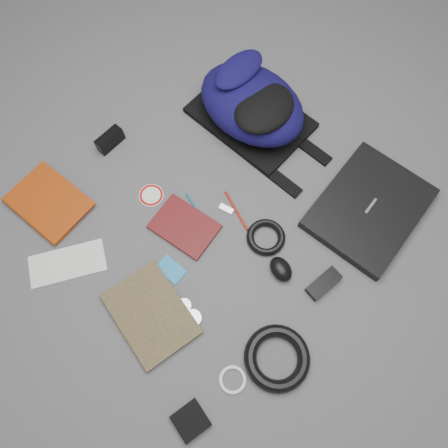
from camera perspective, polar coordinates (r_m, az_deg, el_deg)
ground at (r=1.45m, az=0.00°, el=-0.29°), size 4.00×4.00×0.00m
backpack at (r=1.58m, az=3.65°, el=15.41°), size 0.37×0.49×0.19m
laptop at (r=1.54m, az=18.42°, el=1.99°), size 0.44×0.38×0.04m
textbook_red at (r=1.58m, az=-24.28°, el=0.11°), size 0.24×0.29×0.03m
comic_book at (r=1.39m, az=-13.13°, el=-13.77°), size 0.22×0.29×0.02m
envelope at (r=1.50m, az=-19.78°, el=-4.86°), size 0.27×0.20×0.00m
dvd_case at (r=1.45m, az=-5.18°, el=-0.33°), size 0.20×0.24×0.02m
compact_camera at (r=1.62m, az=-14.68°, el=10.57°), size 0.11×0.05×0.06m
sticker_disc at (r=1.52m, az=-9.48°, el=3.72°), size 0.10×0.10×0.00m
pen_teal at (r=1.48m, az=-3.71°, el=2.10°), size 0.02×0.13×0.01m
pen_red at (r=1.47m, az=1.59°, el=1.80°), size 0.04×0.15×0.01m
id_badge at (r=1.41m, az=-6.96°, el=-5.92°), size 0.07×0.10×0.00m
usb_black at (r=1.45m, az=-4.50°, el=-0.48°), size 0.03×0.06×0.01m
usb_silver at (r=1.47m, az=0.30°, el=1.97°), size 0.04×0.05×0.01m
mouse at (r=1.39m, az=7.44°, el=-5.86°), size 0.08×0.10×0.05m
headphone_left at (r=1.37m, az=-4.09°, el=-12.18°), size 0.06×0.06×0.01m
headphone_right at (r=1.38m, az=-5.25°, el=-10.59°), size 0.05×0.05×0.01m
cable_coil at (r=1.43m, az=5.49°, el=-1.73°), size 0.13×0.13×0.02m
power_brick at (r=1.41m, az=12.87°, el=-7.60°), size 0.12×0.05×0.03m
power_cord_coil at (r=1.35m, az=6.93°, el=-16.98°), size 0.26×0.26×0.04m
pouch at (r=1.35m, az=-4.38°, el=-24.25°), size 0.09×0.09×0.02m
white_cable_coil at (r=1.35m, az=1.14°, el=-19.67°), size 0.09×0.09×0.01m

